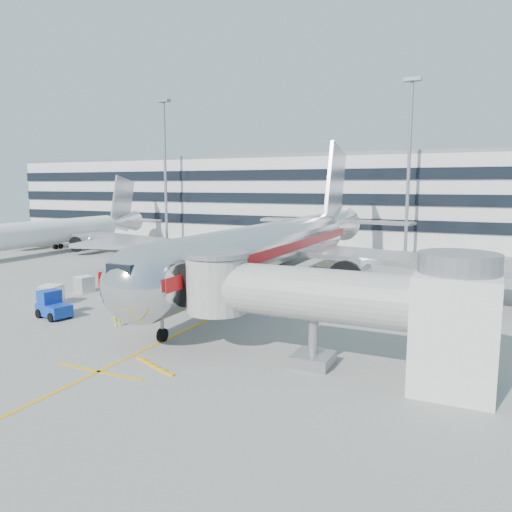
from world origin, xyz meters
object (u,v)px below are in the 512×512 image
at_px(cargo_container_right, 84,284).
at_px(ramp_worker, 118,313).
at_px(cargo_container_left, 51,295).
at_px(cargo_container_front, 118,289).
at_px(baggage_tug, 53,306).
at_px(belt_loader, 137,292).
at_px(main_jet, 278,246).

xyz_separation_m(cargo_container_right, ramp_worker, (10.94, -7.95, 0.22)).
height_order(cargo_container_left, ramp_worker, ramp_worker).
relative_size(cargo_container_right, cargo_container_front, 0.89).
bearing_deg(cargo_container_right, cargo_container_left, -77.00).
height_order(cargo_container_right, ramp_worker, ramp_worker).
bearing_deg(cargo_container_front, baggage_tug, -88.20).
distance_m(belt_loader, cargo_container_front, 2.29).
bearing_deg(baggage_tug, main_jet, 58.37).
relative_size(belt_loader, cargo_container_left, 2.63).
bearing_deg(baggage_tug, ramp_worker, 1.98).
xyz_separation_m(main_jet, cargo_container_right, (-16.00, -10.24, -3.46)).
xyz_separation_m(belt_loader, cargo_container_right, (-6.69, 0.37, 0.08)).
distance_m(cargo_container_front, ramp_worker, 10.06).
xyz_separation_m(cargo_container_right, cargo_container_front, (4.41, -0.30, 0.00)).
height_order(belt_loader, cargo_container_front, belt_loader).
bearing_deg(cargo_container_front, belt_loader, -1.85).
relative_size(belt_loader, baggage_tug, 1.68).
distance_m(main_jet, cargo_container_left, 21.59).
bearing_deg(ramp_worker, baggage_tug, 149.16).
distance_m(belt_loader, ramp_worker, 8.69).
bearing_deg(ramp_worker, belt_loader, 86.43).
relative_size(main_jet, cargo_container_front, 26.48).
bearing_deg(belt_loader, main_jet, 48.77).
distance_m(cargo_container_left, cargo_container_right, 5.22).
relative_size(main_jet, baggage_tug, 16.34).
distance_m(belt_loader, baggage_tug, 8.06).
relative_size(cargo_container_left, cargo_container_right, 1.16).
height_order(belt_loader, baggage_tug, belt_loader).
bearing_deg(cargo_container_left, cargo_container_right, 103.00).
height_order(cargo_container_left, cargo_container_right, cargo_container_left).
relative_size(belt_loader, ramp_worker, 2.65).
height_order(main_jet, cargo_container_front, main_jet).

